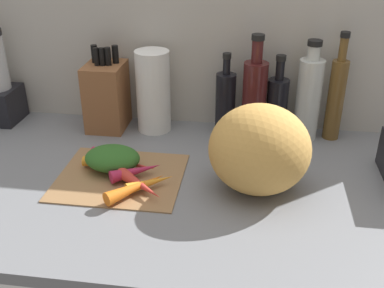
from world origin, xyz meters
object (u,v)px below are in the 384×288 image
object	(u,v)px
carrot_2	(136,187)
carrot_5	(129,164)
carrot_3	(140,185)
carrot_6	(136,171)
carrot_1	(113,155)
paper_towel_roll	(153,91)
bottle_1	(254,97)
bottle_4	(336,96)
bottle_3	(308,97)
bottle_2	(277,106)
bottle_0	(225,102)
winter_squash	(259,149)
knife_block	(107,95)
cutting_board	(120,176)
carrot_0	(105,163)
carrot_4	(150,183)

from	to	relation	value
carrot_2	carrot_5	bearing A→B (deg)	112.58
carrot_3	carrot_6	xyz separation A→B (cm)	(-2.56, 6.37, 0.04)
carrot_1	paper_towel_roll	bearing A→B (deg)	73.27
bottle_1	bottle_4	world-z (taller)	bottle_4
bottle_1	bottle_3	world-z (taller)	bottle_1
carrot_3	bottle_4	distance (cm)	65.64
bottle_2	bottle_3	distance (cm)	9.70
carrot_1	bottle_0	bearing A→B (deg)	38.82
winter_squash	knife_block	bearing A→B (deg)	147.54
cutting_board	paper_towel_roll	size ratio (longest dim) A/B	1.27
bottle_2	carrot_0	bearing A→B (deg)	-148.55
carrot_1	bottle_0	distance (cm)	38.83
carrot_6	paper_towel_roll	bearing A→B (deg)	93.53
winter_squash	bottle_2	bearing A→B (deg)	81.16
bottle_1	winter_squash	bearing A→B (deg)	-86.16
bottle_0	bottle_1	bearing A→B (deg)	-8.53
carrot_4	bottle_3	bearing A→B (deg)	42.01
carrot_2	carrot_6	size ratio (longest dim) A/B	1.21
carrot_3	bottle_0	distance (cm)	43.04
carrot_5	carrot_4	bearing A→B (deg)	-48.60
winter_squash	paper_towel_roll	distance (cm)	45.85
carrot_1	carrot_3	bearing A→B (deg)	-51.45
carrot_5	carrot_6	size ratio (longest dim) A/B	1.14
carrot_5	paper_towel_roll	distance (cm)	29.14
winter_squash	carrot_6	bearing A→B (deg)	179.88
carrot_1	carrot_3	world-z (taller)	carrot_3
knife_block	carrot_2	bearing A→B (deg)	-63.81
carrot_0	carrot_3	xyz separation A→B (cm)	(12.33, -9.95, 0.26)
carrot_2	bottle_3	world-z (taller)	bottle_3
carrot_0	bottle_2	bearing A→B (deg)	31.45
carrot_4	bottle_1	world-z (taller)	bottle_1
paper_towel_roll	bottle_2	distance (cm)	38.55
bottle_1	carrot_4	bearing A→B (deg)	-125.04
carrot_2	paper_towel_roll	bearing A→B (deg)	95.58
carrot_4	bottle_0	xyz separation A→B (cm)	(15.93, 36.55, 8.07)
carrot_1	carrot_6	world-z (taller)	carrot_6
carrot_2	carrot_3	world-z (taller)	carrot_2
carrot_4	bottle_4	size ratio (longest dim) A/B	0.38
carrot_1	carrot_6	distance (cm)	11.98
knife_block	bottle_0	distance (cm)	37.79
paper_towel_roll	cutting_board	bearing A→B (deg)	-94.79
carrot_0	bottle_0	world-z (taller)	bottle_0
bottle_2	bottle_4	distance (cm)	17.70
bottle_2	carrot_5	bearing A→B (deg)	-145.00
carrot_3	winter_squash	distance (cm)	30.97
cutting_board	winter_squash	size ratio (longest dim) A/B	1.31
paper_towel_roll	bottle_3	world-z (taller)	bottle_3
carrot_0	knife_block	bearing A→B (deg)	104.96
carrot_0	carrot_5	xyz separation A→B (cm)	(6.73, 0.60, -0.05)
knife_block	bottle_0	size ratio (longest dim) A/B	1.03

